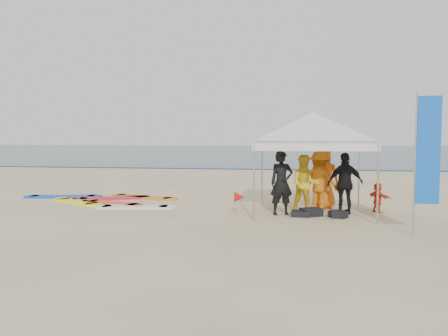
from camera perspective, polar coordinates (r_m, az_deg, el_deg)
ground at (r=11.19m, az=0.48°, el=-7.09°), size 120.00×120.00×0.00m
ocean at (r=70.91m, az=7.54°, el=2.26°), size 160.00×84.00×0.08m
shoreline_foam at (r=29.18m, az=5.68°, el=-0.24°), size 160.00×1.20×0.01m
person_black_a at (r=12.24m, az=7.54°, el=-1.95°), size 0.75×0.61×1.78m
person_yellow at (r=12.47m, az=10.54°, el=-2.12°), size 0.86×0.69×1.68m
person_orange_a at (r=12.99m, az=12.34°, el=-1.70°), size 1.28×0.95×1.77m
person_black_b at (r=12.68m, az=15.55°, el=-1.96°), size 1.09×0.66×1.74m
person_orange_b at (r=13.59m, az=12.91°, el=-1.22°), size 0.94×0.63×1.88m
person_seated at (r=13.33m, az=19.44°, el=-3.66°), size 0.64×0.81×0.86m
canopy_tent at (r=12.76m, az=11.51°, el=7.09°), size 4.35×4.35×3.28m
feather_flag at (r=10.36m, az=24.96°, el=1.90°), size 0.53×0.04×3.14m
marker_pennant at (r=12.19m, az=2.04°, el=-3.82°), size 0.28×0.28×0.64m
gear_pile at (r=12.19m, az=12.17°, el=-5.80°), size 1.53×0.66×0.22m
surfboard_spread at (r=15.32m, az=-15.06°, el=-4.08°), size 5.57×3.16×0.07m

